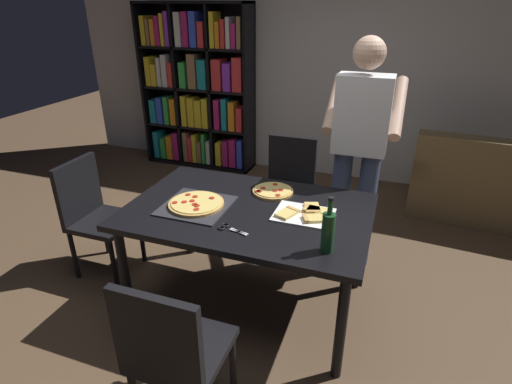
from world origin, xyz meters
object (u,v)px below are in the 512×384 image
object	(u,v)px
pepperoni_pizza_on_tray	(196,204)
second_pizza_plain	(273,191)
wine_bottle	(328,231)
person_serving_pizza	(359,145)
bookshelf	(198,91)
kitchen_scissors	(229,228)
chair_near_camera	(172,350)
dining_table	(248,219)
couch	(505,190)
chair_left_end	(93,211)
chair_far_side	(288,183)

from	to	relation	value
pepperoni_pizza_on_tray	second_pizza_plain	world-z (taller)	pepperoni_pizza_on_tray
pepperoni_pizza_on_tray	wine_bottle	world-z (taller)	wine_bottle
wine_bottle	person_serving_pizza	bearing A→B (deg)	88.93
bookshelf	kitchen_scissors	size ratio (longest dim) A/B	9.82
second_pizza_plain	chair_near_camera	bearing A→B (deg)	-93.45
dining_table	wine_bottle	size ratio (longest dim) A/B	4.88
chair_near_camera	second_pizza_plain	world-z (taller)	chair_near_camera
dining_table	couch	world-z (taller)	couch
wine_bottle	second_pizza_plain	size ratio (longest dim) A/B	1.12
second_pizza_plain	dining_table	bearing A→B (deg)	-105.24
chair_near_camera	second_pizza_plain	distance (m)	1.30
chair_near_camera	pepperoni_pizza_on_tray	xyz separation A→B (m)	(-0.33, 0.91, 0.25)
chair_near_camera	chair_left_end	bearing A→B (deg)	141.77
chair_far_side	wine_bottle	size ratio (longest dim) A/B	2.85
chair_left_end	wine_bottle	world-z (taller)	wine_bottle
dining_table	couch	distance (m)	2.77
couch	second_pizza_plain	bearing A→B (deg)	-136.83
second_pizza_plain	chair_left_end	bearing A→B (deg)	-168.07
chair_far_side	wine_bottle	bearing A→B (deg)	-66.69
bookshelf	kitchen_scissors	world-z (taller)	bookshelf
chair_left_end	couch	size ratio (longest dim) A/B	0.51
chair_far_side	person_serving_pizza	distance (m)	0.79
pepperoni_pizza_on_tray	chair_left_end	bearing A→B (deg)	174.86
chair_near_camera	person_serving_pizza	bearing A→B (deg)	71.71
couch	wine_bottle	distance (m)	2.72
couch	pepperoni_pizza_on_tray	distance (m)	3.07
person_serving_pizza	kitchen_scissors	world-z (taller)	person_serving_pizza
chair_far_side	bookshelf	bearing A→B (deg)	138.34
chair_left_end	bookshelf	xyz separation A→B (m)	(-0.29, 2.37, 0.44)
person_serving_pizza	kitchen_scissors	xyz separation A→B (m)	(-0.60, -1.05, -0.24)
dining_table	chair_left_end	size ratio (longest dim) A/B	1.71
chair_far_side	chair_left_end	xyz separation A→B (m)	(-1.26, -0.99, 0.00)
bookshelf	person_serving_pizza	world-z (taller)	bookshelf
pepperoni_pizza_on_tray	second_pizza_plain	distance (m)	0.54
chair_far_side	dining_table	bearing A→B (deg)	-90.00
dining_table	kitchen_scissors	world-z (taller)	kitchen_scissors
chair_far_side	person_serving_pizza	xyz separation A→B (m)	(0.58, -0.22, 0.49)
pepperoni_pizza_on_tray	person_serving_pizza	bearing A→B (deg)	43.25
person_serving_pizza	pepperoni_pizza_on_tray	size ratio (longest dim) A/B	4.20
pepperoni_pizza_on_tray	kitchen_scissors	size ratio (longest dim) A/B	2.10
dining_table	wine_bottle	bearing A→B (deg)	-29.12
chair_left_end	couch	world-z (taller)	chair_left_end
chair_left_end	dining_table	bearing A→B (deg)	0.00
bookshelf	pepperoni_pizza_on_tray	bearing A→B (deg)	-63.50
chair_left_end	person_serving_pizza	xyz separation A→B (m)	(1.84, 0.77, 0.49)
couch	person_serving_pizza	xyz separation A→B (m)	(-1.31, -1.22, 0.70)
dining_table	wine_bottle	xyz separation A→B (m)	(0.56, -0.31, 0.19)
person_serving_pizza	pepperoni_pizza_on_tray	distance (m)	1.27
kitchen_scissors	second_pizza_plain	size ratio (longest dim) A/B	0.71
chair_near_camera	chair_left_end	distance (m)	1.60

